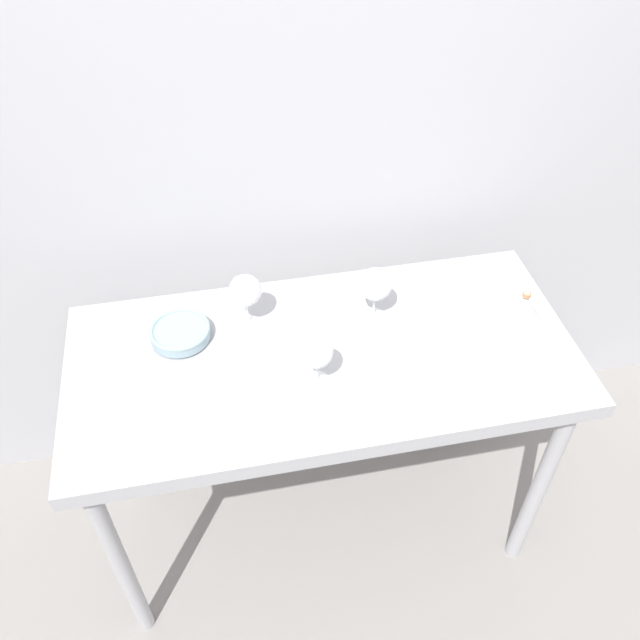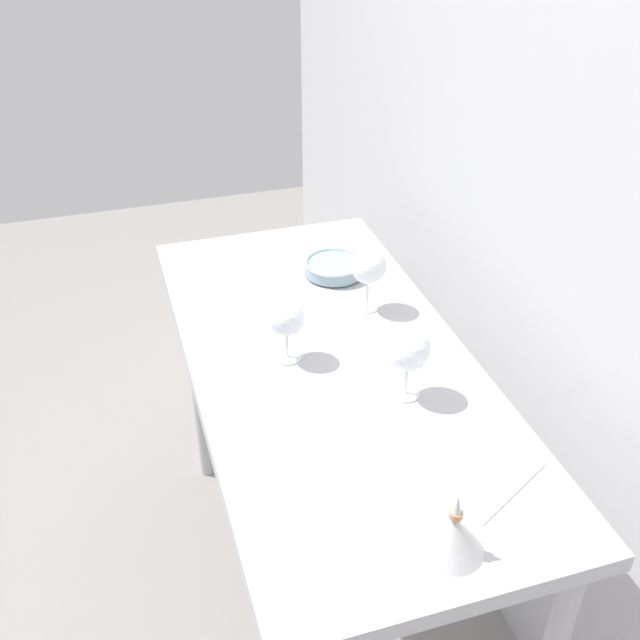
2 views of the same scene
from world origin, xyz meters
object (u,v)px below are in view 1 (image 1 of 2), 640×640
(wine_glass_far_right, at_px, (375,285))
(decanter_funnel, at_px, (523,306))
(wine_glass_far_left, at_px, (245,291))
(tasting_sheet_upper, at_px, (450,295))
(tasting_bowl, at_px, (180,333))
(wine_glass_near_center, at_px, (317,353))

(wine_glass_far_right, xyz_separation_m, decanter_funnel, (0.42, -0.09, -0.08))
(wine_glass_far_right, distance_m, wine_glass_far_left, 0.36)
(tasting_sheet_upper, relative_size, tasting_bowl, 1.31)
(tasting_sheet_upper, bearing_deg, wine_glass_far_right, 161.30)
(wine_glass_near_center, distance_m, tasting_bowl, 0.42)
(tasting_sheet_upper, relative_size, decanter_funnel, 1.65)
(tasting_sheet_upper, bearing_deg, wine_glass_near_center, -179.13)
(decanter_funnel, bearing_deg, wine_glass_near_center, -168.76)
(tasting_bowl, height_order, decanter_funnel, decanter_funnel)
(wine_glass_far_left, xyz_separation_m, wine_glass_near_center, (0.15, -0.26, -0.01))
(wine_glass_far_right, distance_m, tasting_bowl, 0.56)
(wine_glass_far_right, relative_size, wine_glass_far_left, 1.00)
(wine_glass_far_right, height_order, tasting_bowl, wine_glass_far_right)
(wine_glass_far_left, distance_m, tasting_sheet_upper, 0.62)
(tasting_sheet_upper, xyz_separation_m, tasting_bowl, (-0.80, -0.03, 0.02))
(tasting_sheet_upper, bearing_deg, decanter_funnel, -65.91)
(wine_glass_near_center, xyz_separation_m, tasting_sheet_upper, (0.46, 0.26, -0.11))
(decanter_funnel, bearing_deg, tasting_bowl, 173.87)
(wine_glass_far_left, relative_size, wine_glass_near_center, 1.09)
(tasting_sheet_upper, height_order, decanter_funnel, decanter_funnel)
(wine_glass_far_right, bearing_deg, tasting_sheet_upper, 9.45)
(wine_glass_far_left, height_order, decanter_funnel, wine_glass_far_left)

